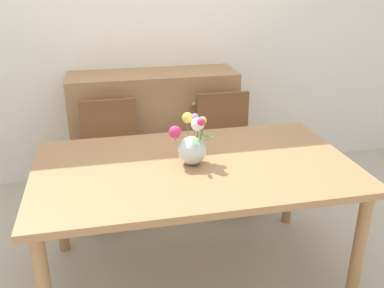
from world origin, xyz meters
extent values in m
plane|color=#B7AD99|center=(0.00, 0.00, 0.00)|extent=(12.00, 12.00, 0.00)
cube|color=silver|center=(0.00, 1.60, 1.40)|extent=(7.00, 0.10, 2.80)
cube|color=#9E7047|center=(0.00, 0.00, 0.75)|extent=(1.80, 1.05, 0.04)
cylinder|color=#9E7047|center=(0.82, -0.45, 0.37)|extent=(0.07, 0.07, 0.73)
cylinder|color=#9E7047|center=(-0.82, 0.45, 0.37)|extent=(0.07, 0.07, 0.73)
cylinder|color=#9E7047|center=(0.82, 0.45, 0.37)|extent=(0.07, 0.07, 0.73)
cube|color=brown|center=(-0.45, 0.79, 0.46)|extent=(0.42, 0.42, 0.04)
cylinder|color=brown|center=(-0.27, 0.61, 0.22)|extent=(0.04, 0.04, 0.44)
cylinder|color=brown|center=(-0.63, 0.61, 0.22)|extent=(0.04, 0.04, 0.44)
cylinder|color=brown|center=(-0.27, 0.97, 0.22)|extent=(0.04, 0.04, 0.44)
cylinder|color=brown|center=(-0.63, 0.97, 0.22)|extent=(0.04, 0.04, 0.44)
cube|color=brown|center=(-0.45, 0.98, 0.69)|extent=(0.42, 0.04, 0.42)
cube|color=brown|center=(0.45, 0.79, 0.46)|extent=(0.42, 0.42, 0.04)
cylinder|color=brown|center=(0.63, 0.61, 0.22)|extent=(0.04, 0.04, 0.44)
cylinder|color=brown|center=(0.27, 0.61, 0.22)|extent=(0.04, 0.04, 0.44)
cylinder|color=brown|center=(0.63, 0.97, 0.22)|extent=(0.04, 0.04, 0.44)
cylinder|color=brown|center=(0.27, 0.97, 0.22)|extent=(0.04, 0.04, 0.44)
cube|color=brown|center=(0.45, 0.98, 0.69)|extent=(0.42, 0.04, 0.42)
cube|color=#9E7047|center=(-0.06, 1.33, 0.50)|extent=(1.40, 0.44, 1.00)
sphere|color=#B7933D|center=(-0.36, 1.10, 0.78)|extent=(0.04, 0.04, 0.04)
sphere|color=#B7933D|center=(0.24, 1.10, 0.78)|extent=(0.04, 0.04, 0.04)
sphere|color=#B7933D|center=(-0.36, 1.10, 0.38)|extent=(0.04, 0.04, 0.04)
sphere|color=#B7933D|center=(0.24, 1.10, 0.38)|extent=(0.04, 0.04, 0.04)
sphere|color=silver|center=(-0.01, 0.01, 0.86)|extent=(0.16, 0.16, 0.16)
sphere|color=#B266C6|center=(0.03, 0.12, 1.01)|extent=(0.05, 0.05, 0.05)
cylinder|color=#478438|center=(0.03, 0.12, 0.96)|extent=(0.01, 0.01, 0.10)
sphere|color=white|center=(0.03, 0.04, 1.00)|extent=(0.08, 0.08, 0.08)
cylinder|color=#478438|center=(0.03, 0.04, 0.96)|extent=(0.01, 0.01, 0.08)
sphere|color=#EFD14C|center=(-0.02, 0.12, 1.01)|extent=(0.06, 0.06, 0.06)
cylinder|color=#478438|center=(-0.02, 0.12, 0.96)|extent=(0.01, 0.01, 0.10)
sphere|color=#D12D66|center=(-0.10, 0.04, 0.96)|extent=(0.07, 0.07, 0.07)
cylinder|color=#478438|center=(-0.10, 0.04, 0.94)|extent=(0.01, 0.01, 0.05)
sphere|color=#D12D66|center=(0.04, 0.02, 1.02)|extent=(0.05, 0.05, 0.05)
cylinder|color=#478438|center=(0.04, 0.02, 0.97)|extent=(0.01, 0.01, 0.11)
sphere|color=#EFD14C|center=(0.07, 0.09, 1.00)|extent=(0.05, 0.05, 0.05)
cylinder|color=#478438|center=(0.07, 0.09, 0.96)|extent=(0.01, 0.01, 0.09)
ellipsoid|color=#478438|center=(0.07, -0.02, 0.95)|extent=(0.07, 0.05, 0.02)
ellipsoid|color=#478438|center=(-0.01, -0.05, 0.94)|extent=(0.03, 0.07, 0.03)
ellipsoid|color=#478438|center=(0.04, -0.04, 0.93)|extent=(0.07, 0.06, 0.03)
camera|label=1|loc=(-0.48, -2.14, 1.81)|focal=39.89mm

